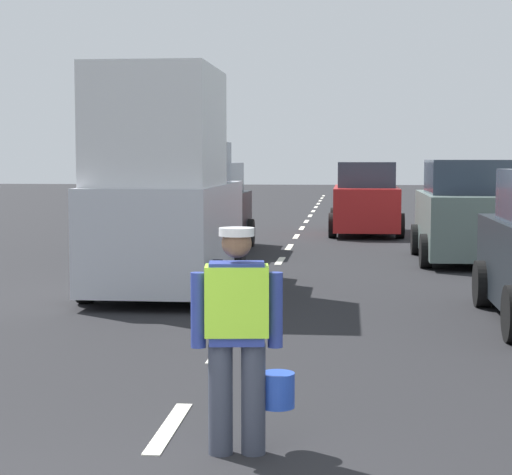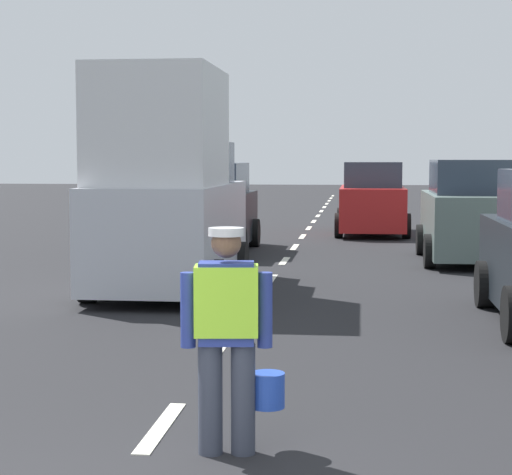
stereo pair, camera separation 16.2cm
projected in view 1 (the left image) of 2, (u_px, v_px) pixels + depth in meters
The scene contains 7 objects.
ground_plane at pixel (297, 236), 25.53m from camera, with size 96.00×96.00×0.00m, color black.
lane_center_line at pixel (304, 225), 29.69m from camera, with size 0.14×46.40×0.01m.
road_worker at pixel (240, 329), 6.69m from camera, with size 0.75×0.43×1.67m.
delivery_truck at pixel (165, 193), 14.72m from camera, with size 2.16×4.60×3.54m.
car_parked_far at pixel (465, 214), 19.16m from camera, with size 2.04×4.12×2.13m.
car_oncoming_second at pixel (204, 211), 21.15m from camera, with size 2.04×4.29×2.05m.
car_outgoing_far at pixel (366, 201), 25.97m from camera, with size 2.03×4.18×2.05m.
Camera 1 is at (1.43, -4.43, 2.18)m, focal length 64.43 mm.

